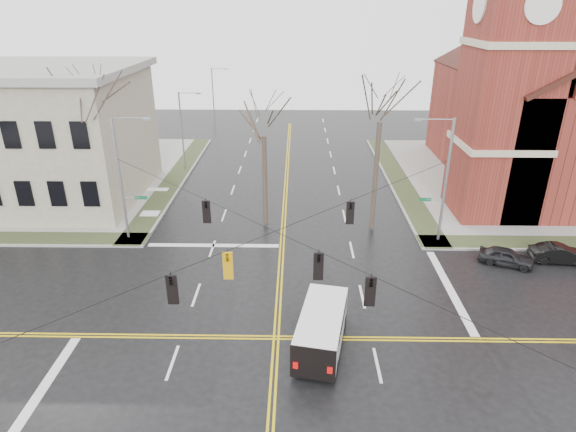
{
  "coord_description": "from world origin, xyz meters",
  "views": [
    {
      "loc": [
        0.99,
        -20.53,
        16.01
      ],
      "look_at": [
        0.51,
        6.0,
        4.36
      ],
      "focal_mm": 30.0,
      "sensor_mm": 36.0,
      "label": 1
    }
  ],
  "objects_px": {
    "cargo_van": "(322,325)",
    "parked_car_a": "(506,257)",
    "church": "(555,95)",
    "streetlight_north_b": "(214,95)",
    "signal_pole_nw": "(122,176)",
    "parked_car_b": "(560,254)",
    "streetlight_north_a": "(183,128)",
    "tree_nw_far": "(92,105)",
    "tree_nw_near": "(264,130)",
    "signal_pole_ne": "(444,178)",
    "tree_ne": "(380,114)"
  },
  "relations": [
    {
      "from": "cargo_van",
      "to": "parked_car_a",
      "type": "xyz_separation_m",
      "value": [
        12.74,
        8.59,
        -0.63
      ]
    },
    {
      "from": "church",
      "to": "parked_car_a",
      "type": "relative_size",
      "value": 7.9
    },
    {
      "from": "church",
      "to": "streetlight_north_b",
      "type": "bearing_deg",
      "value": 146.75
    },
    {
      "from": "signal_pole_nw",
      "to": "streetlight_north_b",
      "type": "relative_size",
      "value": 1.12
    },
    {
      "from": "parked_car_b",
      "to": "cargo_van",
      "type": "bearing_deg",
      "value": 123.69
    },
    {
      "from": "church",
      "to": "streetlight_north_a",
      "type": "relative_size",
      "value": 3.44
    },
    {
      "from": "parked_car_a",
      "to": "tree_nw_far",
      "type": "bearing_deg",
      "value": 101.87
    },
    {
      "from": "parked_car_a",
      "to": "tree_nw_far",
      "type": "distance_m",
      "value": 30.71
    },
    {
      "from": "church",
      "to": "tree_nw_near",
      "type": "relative_size",
      "value": 2.59
    },
    {
      "from": "streetlight_north_b",
      "to": "parked_car_a",
      "type": "bearing_deg",
      "value": -57.19
    },
    {
      "from": "parked_car_a",
      "to": "tree_nw_near",
      "type": "relative_size",
      "value": 0.33
    },
    {
      "from": "signal_pole_ne",
      "to": "cargo_van",
      "type": "distance_m",
      "value": 15.45
    },
    {
      "from": "streetlight_north_a",
      "to": "cargo_van",
      "type": "bearing_deg",
      "value": -65.48
    },
    {
      "from": "parked_car_b",
      "to": "tree_nw_far",
      "type": "relative_size",
      "value": 0.29
    },
    {
      "from": "church",
      "to": "parked_car_a",
      "type": "xyz_separation_m",
      "value": [
        -9.67,
        -16.71,
        -7.84
      ]
    },
    {
      "from": "signal_pole_nw",
      "to": "streetlight_north_a",
      "type": "relative_size",
      "value": 1.12
    },
    {
      "from": "cargo_van",
      "to": "parked_car_a",
      "type": "relative_size",
      "value": 1.64
    },
    {
      "from": "parked_car_a",
      "to": "tree_ne",
      "type": "height_order",
      "value": "tree_ne"
    },
    {
      "from": "signal_pole_nw",
      "to": "signal_pole_ne",
      "type": "bearing_deg",
      "value": 0.0
    },
    {
      "from": "signal_pole_ne",
      "to": "streetlight_north_b",
      "type": "height_order",
      "value": "signal_pole_ne"
    },
    {
      "from": "streetlight_north_a",
      "to": "tree_ne",
      "type": "bearing_deg",
      "value": -39.55
    },
    {
      "from": "cargo_van",
      "to": "tree_nw_near",
      "type": "xyz_separation_m",
      "value": [
        -3.75,
        14.51,
        6.48
      ]
    },
    {
      "from": "parked_car_b",
      "to": "tree_nw_far",
      "type": "xyz_separation_m",
      "value": [
        -32.54,
        5.58,
        8.78
      ]
    },
    {
      "from": "parked_car_a",
      "to": "streetlight_north_a",
      "type": "bearing_deg",
      "value": 75.86
    },
    {
      "from": "streetlight_north_b",
      "to": "tree_nw_far",
      "type": "xyz_separation_m",
      "value": [
        -3.06,
        -33.95,
        4.94
      ]
    },
    {
      "from": "tree_ne",
      "to": "signal_pole_ne",
      "type": "bearing_deg",
      "value": -24.42
    },
    {
      "from": "signal_pole_nw",
      "to": "streetlight_north_b",
      "type": "xyz_separation_m",
      "value": [
        0.67,
        36.5,
        -0.48
      ]
    },
    {
      "from": "cargo_van",
      "to": "tree_nw_far",
      "type": "height_order",
      "value": "tree_nw_far"
    },
    {
      "from": "signal_pole_ne",
      "to": "streetlight_north_a",
      "type": "distance_m",
      "value": 27.48
    },
    {
      "from": "church",
      "to": "tree_ne",
      "type": "relative_size",
      "value": 2.22
    },
    {
      "from": "tree_nw_far",
      "to": "tree_nw_near",
      "type": "height_order",
      "value": "tree_nw_far"
    },
    {
      "from": "cargo_van",
      "to": "tree_nw_far",
      "type": "xyz_separation_m",
      "value": [
        -16.07,
        14.57,
        8.19
      ]
    },
    {
      "from": "streetlight_north_b",
      "to": "streetlight_north_a",
      "type": "bearing_deg",
      "value": -90.0
    },
    {
      "from": "streetlight_north_b",
      "to": "cargo_van",
      "type": "distance_m",
      "value": 50.33
    },
    {
      "from": "signal_pole_ne",
      "to": "tree_ne",
      "type": "relative_size",
      "value": 0.73
    },
    {
      "from": "streetlight_north_b",
      "to": "tree_nw_near",
      "type": "distance_m",
      "value": 35.39
    },
    {
      "from": "tree_nw_far",
      "to": "cargo_van",
      "type": "bearing_deg",
      "value": -42.2
    },
    {
      "from": "tree_nw_near",
      "to": "tree_ne",
      "type": "distance_m",
      "value": 8.39
    },
    {
      "from": "streetlight_north_b",
      "to": "cargo_van",
      "type": "height_order",
      "value": "streetlight_north_b"
    },
    {
      "from": "streetlight_north_b",
      "to": "tree_nw_far",
      "type": "height_order",
      "value": "tree_nw_far"
    },
    {
      "from": "signal_pole_nw",
      "to": "tree_nw_near",
      "type": "relative_size",
      "value": 0.85
    },
    {
      "from": "signal_pole_ne",
      "to": "streetlight_north_a",
      "type": "relative_size",
      "value": 1.12
    },
    {
      "from": "streetlight_north_b",
      "to": "tree_nw_far",
      "type": "relative_size",
      "value": 0.61
    },
    {
      "from": "church",
      "to": "signal_pole_ne",
      "type": "bearing_deg",
      "value": -135.34
    },
    {
      "from": "parked_car_b",
      "to": "streetlight_north_b",
      "type": "bearing_deg",
      "value": 41.78
    },
    {
      "from": "streetlight_north_a",
      "to": "signal_pole_ne",
      "type": "bearing_deg",
      "value": -36.9
    },
    {
      "from": "cargo_van",
      "to": "tree_nw_far",
      "type": "relative_size",
      "value": 0.44
    },
    {
      "from": "cargo_van",
      "to": "tree_ne",
      "type": "relative_size",
      "value": 0.46
    },
    {
      "from": "church",
      "to": "streetlight_north_b",
      "type": "relative_size",
      "value": 3.44
    },
    {
      "from": "streetlight_north_a",
      "to": "parked_car_a",
      "type": "bearing_deg",
      "value": -37.74
    }
  ]
}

